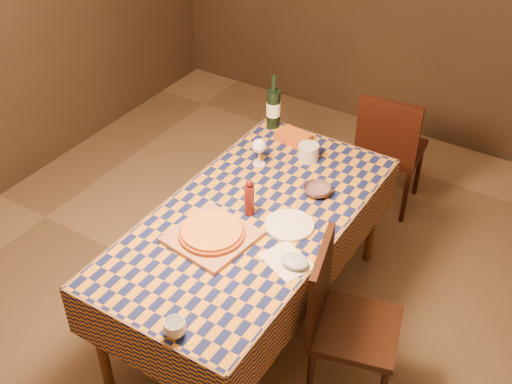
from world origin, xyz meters
TOP-DOWN VIEW (x-y plane):
  - room at (0.00, 0.00)m, footprint 5.00×5.10m
  - dining_table at (0.00, 0.00)m, footprint 0.94×1.84m
  - cutting_board at (-0.07, -0.26)m, footprint 0.43×0.43m
  - pizza at (-0.07, -0.26)m, footprint 0.43×0.43m
  - pepper_mill at (-0.02, 0.02)m, footprint 0.06×0.06m
  - bowl at (0.20, 0.36)m, footprint 0.19×0.19m
  - wine_glass at (-0.22, 0.44)m, footprint 0.09×0.09m
  - wine_bottle at (-0.38, 0.86)m, footprint 0.11×0.11m
  - deli_tub at (-0.00, 0.63)m, footprint 0.15×0.15m
  - takeout_container at (-0.18, 0.77)m, footprint 0.22×0.17m
  - white_plate at (0.21, 0.04)m, footprint 0.34×0.34m
  - tumbler at (0.16, -0.85)m, footprint 0.10×0.10m
  - flour_patch at (0.33, -0.20)m, footprint 0.29×0.26m
  - flour_bag at (0.38, -0.20)m, footprint 0.16×0.12m
  - chair_far at (0.23, 1.40)m, footprint 0.46×0.47m
  - chair_right at (0.63, -0.17)m, footprint 0.52×0.52m

SIDE VIEW (x-z plane):
  - chair_far at x=0.23m, z-range 0.06..0.99m
  - chair_right at x=0.63m, z-range 0.06..0.99m
  - dining_table at x=0.00m, z-range 0.31..1.08m
  - flour_patch at x=0.33m, z-range 0.77..0.77m
  - white_plate at x=0.21m, z-range 0.77..0.78m
  - cutting_board at x=-0.07m, z-range 0.77..0.79m
  - flour_bag at x=0.38m, z-range 0.77..0.81m
  - bowl at x=0.20m, z-range 0.77..0.82m
  - takeout_container at x=-0.18m, z-range 0.77..0.82m
  - tumbler at x=0.16m, z-range 0.77..0.85m
  - pizza at x=-0.07m, z-range 0.79..0.83m
  - deli_tub at x=0.00m, z-range 0.77..0.87m
  - pepper_mill at x=-0.02m, z-range 0.76..0.98m
  - wine_glass at x=-0.22m, z-range 0.81..0.98m
  - wine_bottle at x=-0.38m, z-range 0.73..1.08m
  - room at x=0.00m, z-range 0.00..2.70m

